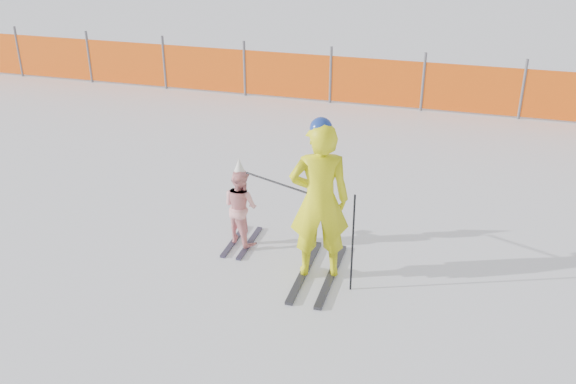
{
  "coord_description": "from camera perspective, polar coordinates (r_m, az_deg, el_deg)",
  "views": [
    {
      "loc": [
        1.95,
        -6.23,
        4.33
      ],
      "look_at": [
        0.0,
        0.5,
        1.0
      ],
      "focal_mm": 40.0,
      "sensor_mm": 36.0,
      "label": 1
    }
  ],
  "objects": [
    {
      "name": "child",
      "position": [
        8.43,
        -4.24,
        -1.21
      ],
      "size": [
        0.63,
        0.89,
        1.23
      ],
      "color": "black",
      "rests_on": "ground"
    },
    {
      "name": "ski_poles",
      "position": [
        7.6,
        2.67,
        -2.11
      ],
      "size": [
        1.52,
        0.66,
        1.25
      ],
      "color": "black",
      "rests_on": "ground"
    },
    {
      "name": "ground",
      "position": [
        7.83,
        -1.03,
        -8.14
      ],
      "size": [
        120.0,
        120.0,
        0.0
      ],
      "primitive_type": "plane",
      "color": "white",
      "rests_on": "ground"
    },
    {
      "name": "adult",
      "position": [
        7.5,
        2.81,
        -0.76
      ],
      "size": [
        0.82,
        1.45,
        2.04
      ],
      "color": "black",
      "rests_on": "ground"
    },
    {
      "name": "safety_fence",
      "position": [
        14.67,
        -1.76,
        10.49
      ],
      "size": [
        17.27,
        0.06,
        1.25
      ],
      "color": "#595960",
      "rests_on": "ground"
    }
  ]
}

